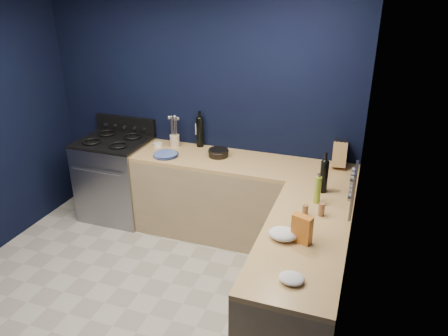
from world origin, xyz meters
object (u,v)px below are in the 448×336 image
at_px(utensil_crock, 175,141).
at_px(crouton_bag, 302,229).
at_px(knife_block, 340,154).
at_px(plate_stack, 165,155).
at_px(gas_range, 117,179).

relative_size(utensil_crock, crouton_bag, 0.63).
bearing_deg(crouton_bag, utensil_crock, 158.46).
height_order(utensil_crock, knife_block, knife_block).
relative_size(plate_stack, knife_block, 1.04).
bearing_deg(plate_stack, knife_block, 11.22).
distance_m(plate_stack, utensil_crock, 0.30).
bearing_deg(crouton_bag, plate_stack, 164.41).
bearing_deg(utensil_crock, plate_stack, -84.17).
distance_m(gas_range, knife_block, 2.54).
xyz_separation_m(gas_range, plate_stack, (0.72, -0.12, 0.46)).
bearing_deg(knife_block, utensil_crock, 177.67).
bearing_deg(utensil_crock, knife_block, 1.58).
distance_m(plate_stack, knife_block, 1.79).
height_order(knife_block, crouton_bag, knife_block).
bearing_deg(gas_range, crouton_bag, -28.01).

